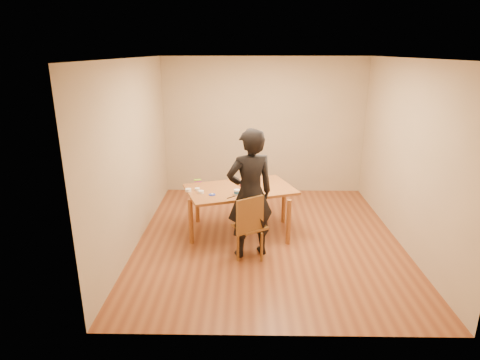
{
  "coord_description": "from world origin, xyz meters",
  "views": [
    {
      "loc": [
        -0.35,
        -5.69,
        2.81
      ],
      "look_at": [
        -0.44,
        0.17,
        0.9
      ],
      "focal_mm": 30.0,
      "sensor_mm": 36.0,
      "label": 1
    }
  ],
  "objects_px": {
    "dining_table": "(240,189)",
    "person": "(250,194)",
    "dining_chair": "(250,227)",
    "cake_plate": "(248,185)",
    "cake": "(248,182)"
  },
  "relations": [
    {
      "from": "dining_chair",
      "to": "person",
      "type": "bearing_deg",
      "value": 56.15
    },
    {
      "from": "dining_table",
      "to": "cake",
      "type": "distance_m",
      "value": 0.2
    },
    {
      "from": "person",
      "to": "dining_chair",
      "type": "bearing_deg",
      "value": 69.69
    },
    {
      "from": "cake",
      "to": "dining_table",
      "type": "bearing_deg",
      "value": -135.22
    },
    {
      "from": "dining_table",
      "to": "cake",
      "type": "xyz_separation_m",
      "value": [
        0.13,
        0.13,
        0.08
      ]
    },
    {
      "from": "dining_chair",
      "to": "cake",
      "type": "relative_size",
      "value": 1.62
    },
    {
      "from": "dining_chair",
      "to": "cake_plate",
      "type": "xyz_separation_m",
      "value": [
        -0.02,
        0.9,
        0.31
      ]
    },
    {
      "from": "cake",
      "to": "person",
      "type": "xyz_separation_m",
      "value": [
        0.02,
        -0.86,
        0.11
      ]
    },
    {
      "from": "dining_chair",
      "to": "cake_plate",
      "type": "height_order",
      "value": "cake_plate"
    },
    {
      "from": "person",
      "to": "cake",
      "type": "bearing_deg",
      "value": -108.93
    },
    {
      "from": "cake",
      "to": "dining_chair",
      "type": "bearing_deg",
      "value": -88.68
    },
    {
      "from": "dining_table",
      "to": "dining_chair",
      "type": "relative_size",
      "value": 4.24
    },
    {
      "from": "dining_table",
      "to": "person",
      "type": "height_order",
      "value": "person"
    },
    {
      "from": "dining_table",
      "to": "dining_chair",
      "type": "xyz_separation_m",
      "value": [
        0.15,
        -0.78,
        -0.28
      ]
    },
    {
      "from": "dining_table",
      "to": "cake_plate",
      "type": "distance_m",
      "value": 0.18
    }
  ]
}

